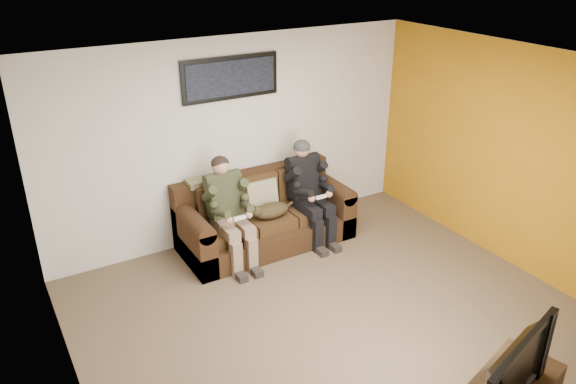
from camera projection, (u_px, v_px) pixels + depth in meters
floor at (334, 318)px, 5.87m from camera, size 5.00×5.00×0.00m
ceiling at (344, 71)px, 4.79m from camera, size 5.00×5.00×0.00m
wall_back at (236, 140)px, 7.09m from camera, size 5.00×0.00×5.00m
wall_front at (543, 341)px, 3.57m from camera, size 5.00×0.00×5.00m
wall_left at (64, 282)px, 4.18m from camera, size 0.00×4.50×4.50m
wall_right at (516, 159)px, 6.49m from camera, size 0.00×4.50×4.50m
accent_wall_right at (515, 159)px, 6.48m from camera, size 0.00×4.50×4.50m
sofa at (263, 218)px, 7.23m from camera, size 2.19×0.94×0.89m
throw_pillow at (261, 196)px, 7.14m from camera, size 0.42×0.20×0.41m
throw_blanket at (205, 181)px, 6.91m from camera, size 0.45×0.22×0.08m
person_left at (228, 206)px, 6.67m from camera, size 0.51×0.87×1.29m
person_right at (308, 186)px, 7.19m from camera, size 0.51×0.86×1.30m
cat at (270, 210)px, 6.97m from camera, size 0.66×0.26×0.24m
framed_poster at (231, 78)px, 6.71m from camera, size 1.25×0.05×0.52m
television at (504, 369)px, 4.07m from camera, size 1.08×0.43×0.62m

